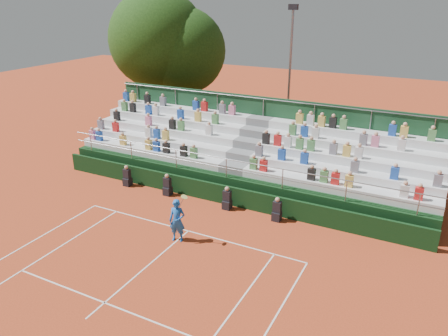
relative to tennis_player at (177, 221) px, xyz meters
The scene contains 8 objects.
ground 1.29m from the tennis_player, 90.77° to the left, with size 90.00×90.00×0.00m, color #B4401E.
courtside_wall 4.09m from the tennis_player, 90.16° to the left, with size 20.00×0.15×1.00m, color black.
line_officials 3.84m from the tennis_player, 108.76° to the left, with size 9.17×0.40×1.19m.
grandstand 7.30m from the tennis_player, 90.14° to the left, with size 20.00×5.20×4.40m.
tennis_player is the anchor object (origin of this frame).
tree_west 17.93m from the tennis_player, 126.83° to the left, with size 7.15×7.15×10.34m.
tree_east 17.32m from the tennis_player, 120.75° to the left, with size 6.25×6.25×9.10m.
floodlight_mast 14.85m from the tennis_player, 90.76° to the left, with size 0.60×0.25×9.29m.
Camera 1 is at (9.23, -14.46, 9.88)m, focal length 35.00 mm.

